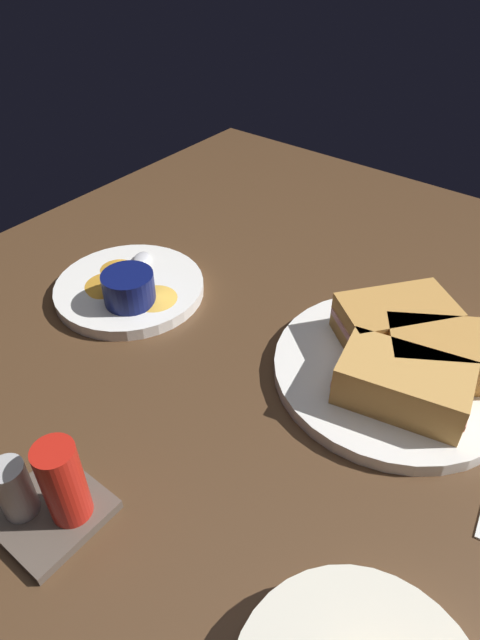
{
  "coord_description": "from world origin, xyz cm",
  "views": [
    {
      "loc": [
        -21.91,
        40.43,
        44.35
      ],
      "look_at": [
        9.03,
        0.67,
        3.0
      ],
      "focal_mm": 30.55,
      "sensor_mm": 36.0,
      "label": 1
    }
  ],
  "objects_px": {
    "plate_sandwich_main": "(394,370)",
    "sandwich_half_far": "(447,354)",
    "spoon_by_dark_ramekin": "(393,356)",
    "plate_chips_companion": "(130,288)",
    "condiment_caddy": "(48,494)",
    "sandwich_half_near": "(403,383)",
    "ramekin_dark_sauce": "(403,317)",
    "spoon_by_gravy_ramekin": "(139,263)",
    "sandwich_half_extra": "(395,320)",
    "ramekin_light_gravy": "(129,287)"
  },
  "relations": [
    {
      "from": "plate_sandwich_main",
      "to": "ramekin_dark_sauce",
      "type": "relative_size",
      "value": 4.42
    },
    {
      "from": "plate_sandwich_main",
      "to": "spoon_by_gravy_ramekin",
      "type": "xyz_separation_m",
      "value": [
        0.37,
        0.04,
        0.01
      ]
    },
    {
      "from": "sandwich_half_near",
      "to": "plate_chips_companion",
      "type": "height_order",
      "value": "sandwich_half_near"
    },
    {
      "from": "sandwich_half_far",
      "to": "sandwich_half_near",
      "type": "bearing_deg",
      "value": 74.87
    },
    {
      "from": "plate_chips_companion",
      "to": "spoon_by_gravy_ramekin",
      "type": "bearing_deg",
      "value": -61.43
    },
    {
      "from": "sandwich_half_extra",
      "to": "ramekin_light_gravy",
      "type": "height_order",
      "value": "sandwich_half_extra"
    },
    {
      "from": "sandwich_half_near",
      "to": "plate_sandwich_main",
      "type": "bearing_deg",
      "value": -60.13
    },
    {
      "from": "sandwich_half_near",
      "to": "condiment_caddy",
      "type": "relative_size",
      "value": 1.52
    },
    {
      "from": "sandwich_half_near",
      "to": "spoon_by_dark_ramekin",
      "type": "height_order",
      "value": "sandwich_half_near"
    },
    {
      "from": "sandwich_half_near",
      "to": "sandwich_half_extra",
      "type": "height_order",
      "value": "same"
    },
    {
      "from": "sandwich_half_far",
      "to": "plate_sandwich_main",
      "type": "bearing_deg",
      "value": 29.87
    },
    {
      "from": "ramekin_light_gravy",
      "to": "condiment_caddy",
      "type": "distance_m",
      "value": 0.3
    },
    {
      "from": "sandwich_half_far",
      "to": "condiment_caddy",
      "type": "bearing_deg",
      "value": 61.32
    },
    {
      "from": "sandwich_half_far",
      "to": "condiment_caddy",
      "type": "xyz_separation_m",
      "value": [
        0.2,
        0.37,
        -0.01
      ]
    },
    {
      "from": "plate_sandwich_main",
      "to": "plate_chips_companion",
      "type": "height_order",
      "value": "same"
    },
    {
      "from": "condiment_caddy",
      "to": "plate_chips_companion",
      "type": "bearing_deg",
      "value": -54.53
    },
    {
      "from": "plate_chips_companion",
      "to": "plate_sandwich_main",
      "type": "bearing_deg",
      "value": -168.07
    },
    {
      "from": "spoon_by_dark_ramekin",
      "to": "plate_chips_companion",
      "type": "bearing_deg",
      "value": 13.43
    },
    {
      "from": "sandwich_half_far",
      "to": "ramekin_dark_sauce",
      "type": "relative_size",
      "value": 2.45
    },
    {
      "from": "sandwich_half_far",
      "to": "spoon_by_gravy_ramekin",
      "type": "distance_m",
      "value": 0.42
    },
    {
      "from": "spoon_by_dark_ramekin",
      "to": "condiment_caddy",
      "type": "height_order",
      "value": "condiment_caddy"
    },
    {
      "from": "spoon_by_gravy_ramekin",
      "to": "condiment_caddy",
      "type": "height_order",
      "value": "condiment_caddy"
    },
    {
      "from": "ramekin_dark_sauce",
      "to": "ramekin_light_gravy",
      "type": "relative_size",
      "value": 0.93
    },
    {
      "from": "sandwich_half_far",
      "to": "ramekin_dark_sauce",
      "type": "distance_m",
      "value": 0.07
    },
    {
      "from": "plate_sandwich_main",
      "to": "sandwich_half_extra",
      "type": "relative_size",
      "value": 1.82
    },
    {
      "from": "sandwich_half_extra",
      "to": "spoon_by_gravy_ramekin",
      "type": "xyz_separation_m",
      "value": [
        0.35,
        0.08,
        -0.02
      ]
    },
    {
      "from": "spoon_by_gravy_ramekin",
      "to": "sandwich_half_extra",
      "type": "bearing_deg",
      "value": -167.03
    },
    {
      "from": "condiment_caddy",
      "to": "sandwich_half_extra",
      "type": "bearing_deg",
      "value": -108.8
    },
    {
      "from": "plate_sandwich_main",
      "to": "sandwich_half_far",
      "type": "height_order",
      "value": "sandwich_half_far"
    },
    {
      "from": "sandwich_half_near",
      "to": "ramekin_dark_sauce",
      "type": "bearing_deg",
      "value": -65.01
    },
    {
      "from": "sandwich_half_near",
      "to": "ramekin_dark_sauce",
      "type": "height_order",
      "value": "sandwich_half_near"
    },
    {
      "from": "plate_sandwich_main",
      "to": "condiment_caddy",
      "type": "bearing_deg",
      "value": 65.37
    },
    {
      "from": "sandwich_half_near",
      "to": "spoon_by_gravy_ramekin",
      "type": "height_order",
      "value": "sandwich_half_near"
    },
    {
      "from": "sandwich_half_extra",
      "to": "condiment_caddy",
      "type": "height_order",
      "value": "condiment_caddy"
    },
    {
      "from": "plate_sandwich_main",
      "to": "sandwich_half_near",
      "type": "xyz_separation_m",
      "value": [
        -0.03,
        0.04,
        0.03
      ]
    },
    {
      "from": "sandwich_half_near",
      "to": "plate_chips_companion",
      "type": "distance_m",
      "value": 0.38
    },
    {
      "from": "spoon_by_dark_ramekin",
      "to": "plate_chips_companion",
      "type": "height_order",
      "value": "spoon_by_dark_ramekin"
    },
    {
      "from": "sandwich_half_near",
      "to": "ramekin_light_gravy",
      "type": "distance_m",
      "value": 0.35
    },
    {
      "from": "plate_sandwich_main",
      "to": "ramekin_dark_sauce",
      "type": "height_order",
      "value": "ramekin_dark_sauce"
    },
    {
      "from": "condiment_caddy",
      "to": "sandwich_half_near",
      "type": "bearing_deg",
      "value": -121.45
    },
    {
      "from": "sandwich_half_far",
      "to": "ramekin_light_gravy",
      "type": "relative_size",
      "value": 2.27
    },
    {
      "from": "sandwich_half_far",
      "to": "ramekin_dark_sauce",
      "type": "bearing_deg",
      "value": -25.27
    },
    {
      "from": "sandwich_half_extra",
      "to": "spoon_by_dark_ramekin",
      "type": "relative_size",
      "value": 1.51
    },
    {
      "from": "sandwich_half_near",
      "to": "sandwich_half_far",
      "type": "bearing_deg",
      "value": -105.13
    },
    {
      "from": "ramekin_dark_sauce",
      "to": "plate_chips_companion",
      "type": "height_order",
      "value": "ramekin_dark_sauce"
    },
    {
      "from": "plate_sandwich_main",
      "to": "plate_chips_companion",
      "type": "bearing_deg",
      "value": 11.93
    },
    {
      "from": "plate_sandwich_main",
      "to": "sandwich_half_near",
      "type": "relative_size",
      "value": 1.89
    },
    {
      "from": "sandwich_half_near",
      "to": "sandwich_half_extra",
      "type": "bearing_deg",
      "value": -60.13
    },
    {
      "from": "plate_chips_companion",
      "to": "condiment_caddy",
      "type": "xyz_separation_m",
      "value": [
        -0.19,
        0.27,
        0.03
      ]
    },
    {
      "from": "ramekin_dark_sauce",
      "to": "spoon_by_dark_ramekin",
      "type": "distance_m",
      "value": 0.05
    }
  ]
}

